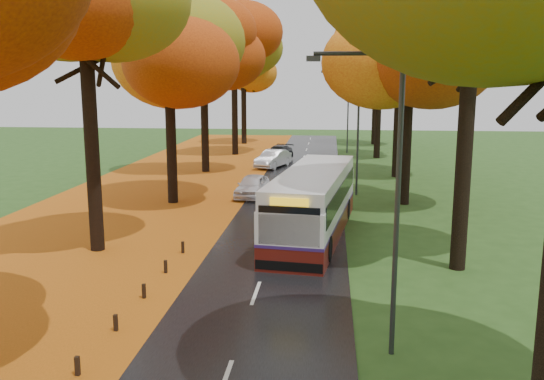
# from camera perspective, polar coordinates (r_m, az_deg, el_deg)

# --- Properties ---
(road) EXTENTS (6.50, 90.00, 0.04)m
(road) POSITION_cam_1_polar(r_m,az_deg,el_deg) (32.57, 1.31, -2.02)
(road) COLOR black
(road) RESTS_ON ground
(centre_line) EXTENTS (0.12, 90.00, 0.01)m
(centre_line) POSITION_cam_1_polar(r_m,az_deg,el_deg) (32.56, 1.32, -1.98)
(centre_line) COLOR silver
(centre_line) RESTS_ON road
(leaf_verge) EXTENTS (12.00, 90.00, 0.02)m
(leaf_verge) POSITION_cam_1_polar(r_m,az_deg,el_deg) (34.44, -13.79, -1.64)
(leaf_verge) COLOR #8E480C
(leaf_verge) RESTS_ON ground
(leaf_drift) EXTENTS (0.90, 90.00, 0.01)m
(leaf_drift) POSITION_cam_1_polar(r_m,az_deg,el_deg) (32.93, -3.99, -1.86)
(leaf_drift) COLOR #C76114
(leaf_drift) RESTS_ON road
(trees_left) EXTENTS (9.20, 74.00, 13.88)m
(trees_left) POSITION_cam_1_polar(r_m,az_deg,el_deg) (35.15, -10.48, 14.36)
(trees_left) COLOR black
(trees_left) RESTS_ON ground
(trees_right) EXTENTS (9.30, 74.20, 13.96)m
(trees_right) POSITION_cam_1_polar(r_m,az_deg,el_deg) (34.00, 14.24, 14.60)
(trees_right) COLOR black
(trees_right) RESTS_ON ground
(streetlamp_near) EXTENTS (2.45, 0.18, 8.00)m
(streetlamp_near) POSITION_cam_1_polar(r_m,az_deg,el_deg) (14.95, 11.44, 0.84)
(streetlamp_near) COLOR #333538
(streetlamp_near) RESTS_ON ground
(streetlamp_mid) EXTENTS (2.45, 0.18, 8.00)m
(streetlamp_mid) POSITION_cam_1_polar(r_m,az_deg,el_deg) (36.78, 8.15, 6.75)
(streetlamp_mid) COLOR #333538
(streetlamp_mid) RESTS_ON ground
(streetlamp_far) EXTENTS (2.45, 0.18, 8.00)m
(streetlamp_far) POSITION_cam_1_polar(r_m,az_deg,el_deg) (58.74, 7.30, 8.25)
(streetlamp_far) COLOR #333538
(streetlamp_far) RESTS_ON ground
(bus) EXTENTS (4.16, 11.97, 3.09)m
(bus) POSITION_cam_1_polar(r_m,az_deg,el_deg) (27.09, 4.13, -1.13)
(bus) COLOR #52120C
(bus) RESTS_ON road
(car_white) EXTENTS (2.06, 4.26, 1.40)m
(car_white) POSITION_cam_1_polar(r_m,az_deg,el_deg) (36.10, -1.97, 0.41)
(car_white) COLOR white
(car_white) RESTS_ON road
(car_silver) EXTENTS (2.94, 4.72, 1.47)m
(car_silver) POSITION_cam_1_polar(r_m,az_deg,el_deg) (48.38, 0.11, 3.12)
(car_silver) COLOR #B1B4B9
(car_silver) RESTS_ON road
(car_dark) EXTENTS (2.85, 4.97, 1.35)m
(car_dark) POSITION_cam_1_polar(r_m,az_deg,el_deg) (52.43, 0.62, 3.65)
(car_dark) COLOR black
(car_dark) RESTS_ON road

